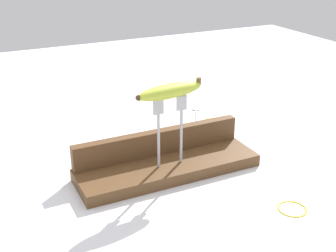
{
  "coord_description": "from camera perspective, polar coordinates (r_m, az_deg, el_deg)",
  "views": [
    {
      "loc": [
        -0.44,
        -0.91,
        0.57
      ],
      "look_at": [
        0.0,
        0.0,
        0.13
      ],
      "focal_mm": 48.26,
      "sensor_mm": 36.0,
      "label": 1
    }
  ],
  "objects": [
    {
      "name": "fork_fallen_far",
      "position": [
        1.54,
        3.56,
        1.77
      ],
      "size": [
        0.09,
        0.15,
        0.01
      ],
      "color": "#B2B2B7",
      "rests_on": "ground"
    },
    {
      "name": "banana_chunk_near",
      "position": [
        1.39,
        5.15,
        -0.03
      ],
      "size": [
        0.06,
        0.07,
        0.04
      ],
      "color": "#DBD147",
      "rests_on": "ground"
    },
    {
      "name": "wooden_board",
      "position": [
        1.15,
        0.0,
        -5.26
      ],
      "size": [
        0.47,
        0.14,
        0.03
      ],
      "primitive_type": "cube",
      "color": "brown",
      "rests_on": "ground"
    },
    {
      "name": "banana_raised_center",
      "position": [
        1.06,
        0.27,
        4.45
      ],
      "size": [
        0.18,
        0.07,
        0.04
      ],
      "color": "#B2C138",
      "rests_on": "fork_stand_center"
    },
    {
      "name": "wire_coil",
      "position": [
        1.06,
        15.43,
        -10.0
      ],
      "size": [
        0.07,
        0.07,
        0.0
      ],
      "primitive_type": "torus",
      "color": "gold",
      "rests_on": "ground"
    },
    {
      "name": "fork_stand_center",
      "position": [
        1.09,
        0.26,
        0.08
      ],
      "size": [
        0.09,
        0.01,
        0.18
      ],
      "color": "#B2B2B7",
      "rests_on": "wooden_board"
    },
    {
      "name": "board_backstop",
      "position": [
        1.18,
        -1.24,
        -2.02
      ],
      "size": [
        0.46,
        0.03,
        0.06
      ],
      "primitive_type": "cube",
      "color": "brown",
      "rests_on": "wooden_board"
    },
    {
      "name": "ground_plane",
      "position": [
        1.16,
        0.0,
        -5.93
      ],
      "size": [
        3.0,
        3.0,
        0.0
      ],
      "primitive_type": "plane",
      "color": "silver"
    }
  ]
}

